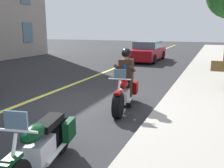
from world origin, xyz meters
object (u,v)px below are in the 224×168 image
motorcycle_main (125,93)px  motorcycle_parked (42,146)px  rider_main (126,72)px  car_silver (147,51)px

motorcycle_main → motorcycle_parked: 3.64m
rider_main → car_silver: 10.95m
motorcycle_parked → car_silver: car_silver is taller
motorcycle_main → rider_main: size_ratio=1.27×
rider_main → motorcycle_parked: rider_main is taller
rider_main → car_silver: (-10.73, -2.17, -0.35)m
rider_main → car_silver: bearing=-168.5°
motorcycle_parked → car_silver: bearing=-171.7°
motorcycle_main → car_silver: bearing=-168.6°
rider_main → motorcycle_parked: 3.87m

